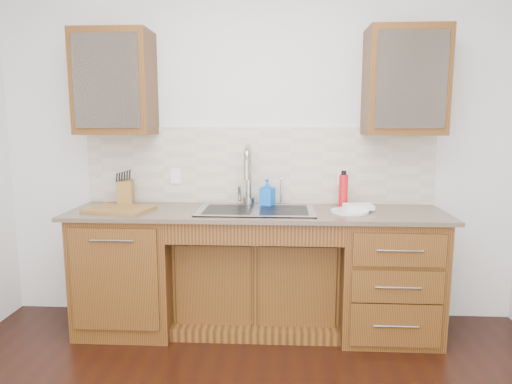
# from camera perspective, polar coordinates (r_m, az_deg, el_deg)

# --- Properties ---
(wall_back) EXTENTS (4.00, 0.10, 2.70)m
(wall_back) POSITION_cam_1_polar(r_m,az_deg,el_deg) (3.60, 0.35, 5.72)
(wall_back) COLOR silver
(wall_back) RESTS_ON ground
(base_cabinet_left) EXTENTS (0.70, 0.62, 0.88)m
(base_cabinet_left) POSITION_cam_1_polar(r_m,az_deg,el_deg) (3.60, -15.44, -9.40)
(base_cabinet_left) COLOR #593014
(base_cabinet_left) RESTS_ON ground
(base_cabinet_center) EXTENTS (1.20, 0.44, 0.70)m
(base_cabinet_center) POSITION_cam_1_polar(r_m,az_deg,el_deg) (3.54, 0.12, -10.92)
(base_cabinet_center) COLOR #593014
(base_cabinet_center) RESTS_ON ground
(base_cabinet_right) EXTENTS (0.70, 0.62, 0.88)m
(base_cabinet_right) POSITION_cam_1_polar(r_m,az_deg,el_deg) (3.51, 15.96, -9.91)
(base_cabinet_right) COLOR #593014
(base_cabinet_right) RESTS_ON ground
(countertop) EXTENTS (2.70, 0.65, 0.03)m
(countertop) POSITION_cam_1_polar(r_m,az_deg,el_deg) (3.29, 0.02, -2.60)
(countertop) COLOR #84705B
(countertop) RESTS_ON base_cabinet_left
(backsplash) EXTENTS (2.70, 0.02, 0.59)m
(backsplash) POSITION_cam_1_polar(r_m,az_deg,el_deg) (3.56, 0.30, 3.32)
(backsplash) COLOR beige
(backsplash) RESTS_ON wall_back
(sink) EXTENTS (0.84, 0.46, 0.19)m
(sink) POSITION_cam_1_polar(r_m,az_deg,el_deg) (3.29, 0.01, -3.84)
(sink) COLOR #9E9EA5
(sink) RESTS_ON countertop
(faucet) EXTENTS (0.04, 0.04, 0.40)m
(faucet) POSITION_cam_1_polar(r_m,az_deg,el_deg) (3.47, -0.94, 1.61)
(faucet) COLOR #999993
(faucet) RESTS_ON countertop
(filter_tap) EXTENTS (0.02, 0.02, 0.24)m
(filter_tap) POSITION_cam_1_polar(r_m,az_deg,el_deg) (3.48, 3.18, 0.29)
(filter_tap) COLOR #999993
(filter_tap) RESTS_ON countertop
(upper_cabinet_left) EXTENTS (0.55, 0.34, 0.75)m
(upper_cabinet_left) POSITION_cam_1_polar(r_m,az_deg,el_deg) (3.60, -17.22, 12.88)
(upper_cabinet_left) COLOR #593014
(upper_cabinet_left) RESTS_ON wall_back
(upper_cabinet_right) EXTENTS (0.55, 0.34, 0.75)m
(upper_cabinet_right) POSITION_cam_1_polar(r_m,az_deg,el_deg) (3.50, 18.09, 12.97)
(upper_cabinet_right) COLOR #593014
(upper_cabinet_right) RESTS_ON wall_back
(outlet_left) EXTENTS (0.08, 0.01, 0.12)m
(outlet_left) POSITION_cam_1_polar(r_m,az_deg,el_deg) (3.64, -9.99, 1.98)
(outlet_left) COLOR white
(outlet_left) RESTS_ON backsplash
(outlet_right) EXTENTS (0.08, 0.01, 0.12)m
(outlet_right) POSITION_cam_1_polar(r_m,az_deg,el_deg) (3.58, 10.74, 1.84)
(outlet_right) COLOR white
(outlet_right) RESTS_ON backsplash
(soap_bottle) EXTENTS (0.12, 0.13, 0.21)m
(soap_bottle) POSITION_cam_1_polar(r_m,az_deg,el_deg) (3.44, 1.43, -0.08)
(soap_bottle) COLOR blue
(soap_bottle) RESTS_ON countertop
(water_bottle) EXTENTS (0.08, 0.08, 0.25)m
(water_bottle) POSITION_cam_1_polar(r_m,az_deg,el_deg) (3.45, 10.86, 0.11)
(water_bottle) COLOR red
(water_bottle) RESTS_ON countertop
(plate) EXTENTS (0.31, 0.31, 0.01)m
(plate) POSITION_cam_1_polar(r_m,az_deg,el_deg) (3.30, 11.62, -2.37)
(plate) COLOR white
(plate) RESTS_ON countertop
(dish_towel) EXTENTS (0.21, 0.17, 0.03)m
(dish_towel) POSITION_cam_1_polar(r_m,az_deg,el_deg) (3.36, 12.69, -1.79)
(dish_towel) COLOR white
(dish_towel) RESTS_ON plate
(knife_block) EXTENTS (0.14, 0.19, 0.19)m
(knife_block) POSITION_cam_1_polar(r_m,az_deg,el_deg) (3.62, -15.97, -0.10)
(knife_block) COLOR olive
(knife_block) RESTS_ON countertop
(cutting_board) EXTENTS (0.50, 0.40, 0.02)m
(cutting_board) POSITION_cam_1_polar(r_m,az_deg,el_deg) (3.44, -16.72, -2.06)
(cutting_board) COLOR #875F45
(cutting_board) RESTS_ON countertop
(cup_left_a) EXTENTS (0.14, 0.14, 0.09)m
(cup_left_a) POSITION_cam_1_polar(r_m,az_deg,el_deg) (3.63, -18.78, 11.86)
(cup_left_a) COLOR white
(cup_left_a) RESTS_ON upper_cabinet_left
(cup_left_b) EXTENTS (0.11, 0.11, 0.09)m
(cup_left_b) POSITION_cam_1_polar(r_m,az_deg,el_deg) (3.58, -16.40, 12.03)
(cup_left_b) COLOR white
(cup_left_b) RESTS_ON upper_cabinet_left
(cup_right_a) EXTENTS (0.13, 0.13, 0.09)m
(cup_right_a) POSITION_cam_1_polar(r_m,az_deg,el_deg) (3.46, 15.89, 12.21)
(cup_right_a) COLOR silver
(cup_right_a) RESTS_ON upper_cabinet_right
(cup_right_b) EXTENTS (0.12, 0.12, 0.10)m
(cup_right_b) POSITION_cam_1_polar(r_m,az_deg,el_deg) (3.52, 19.94, 11.99)
(cup_right_b) COLOR white
(cup_right_b) RESTS_ON upper_cabinet_right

